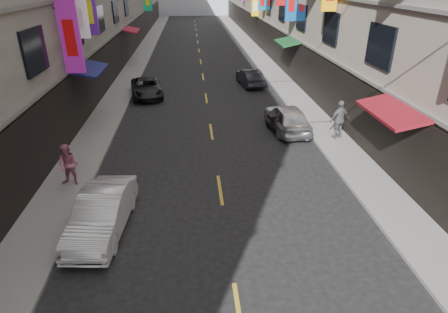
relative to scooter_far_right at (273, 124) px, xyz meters
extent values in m
cube|color=slate|center=(-9.23, 18.31, -0.38)|extent=(2.00, 90.00, 0.12)
cube|color=slate|center=(2.77, 18.31, -0.38)|extent=(2.00, 90.00, 0.12)
cube|color=black|center=(-10.18, 18.31, 1.06)|extent=(0.12, 85.50, 3.00)
cube|color=#66635E|center=(-10.17, 18.31, 2.76)|extent=(0.16, 90.00, 0.14)
cube|color=black|center=(3.72, 18.31, 1.06)|extent=(0.12, 85.50, 3.00)
cube|color=#66635E|center=(3.71, 18.31, 2.76)|extent=(0.16, 90.00, 0.14)
cube|color=#9F1D98|center=(-9.68, 0.49, 5.67)|extent=(0.89, 0.18, 5.80)
cylinder|color=black|center=(-9.73, 0.49, 5.67)|extent=(0.99, 0.08, 0.08)
cube|color=white|center=(-9.68, 2.38, 5.85)|extent=(0.90, 0.18, 3.50)
cylinder|color=black|center=(-9.73, 2.38, 5.85)|extent=(1.00, 0.08, 0.08)
cube|color=maroon|center=(3.07, -5.69, 2.56)|extent=(1.39, 3.20, 0.41)
cube|color=navy|center=(-9.53, 2.31, 2.56)|extent=(1.39, 3.20, 0.41)
cube|color=#144D23|center=(3.07, 10.31, 2.56)|extent=(1.39, 3.20, 0.41)
cube|color=maroon|center=(-9.53, 18.31, 2.56)|extent=(1.39, 3.20, 0.41)
cube|color=gold|center=(-3.23, -5.69, -0.44)|extent=(0.12, 2.20, 0.01)
cube|color=gold|center=(-3.23, 0.31, -0.44)|extent=(0.12, 2.20, 0.01)
cube|color=gold|center=(-3.23, 6.31, -0.44)|extent=(0.12, 2.20, 0.01)
cube|color=gold|center=(-3.23, 12.31, -0.44)|extent=(0.12, 2.20, 0.01)
cube|color=gold|center=(-3.23, 18.31, -0.44)|extent=(0.12, 2.20, 0.01)
cube|color=gold|center=(-3.23, 24.31, -0.44)|extent=(0.12, 2.20, 0.01)
cube|color=gold|center=(-3.23, 30.31, -0.44)|extent=(0.12, 2.20, 0.01)
cube|color=gold|center=(-3.23, 36.31, -0.44)|extent=(0.12, 2.20, 0.01)
cube|color=gold|center=(-3.23, 42.31, -0.44)|extent=(0.12, 2.20, 0.01)
cube|color=gold|center=(-3.23, 48.31, -0.44)|extent=(0.12, 2.20, 0.01)
cube|color=gold|center=(-3.23, 54.31, -0.44)|extent=(0.12, 2.20, 0.01)
cylinder|color=black|center=(0.13, -0.67, -0.19)|extent=(0.21, 0.51, 0.50)
cylinder|color=black|center=(-0.12, 0.61, -0.19)|extent=(0.21, 0.51, 0.50)
cube|color=black|center=(0.01, -0.03, -0.04)|extent=(0.54, 1.33, 0.18)
cube|color=black|center=(-0.04, 0.21, 0.31)|extent=(0.42, 0.60, 0.22)
cylinder|color=black|center=(0.11, -0.57, 0.26)|extent=(0.15, 0.36, 0.88)
cylinder|color=black|center=(0.11, -0.57, 0.61)|extent=(0.50, 0.15, 0.06)
imported|color=silver|center=(-7.15, -7.89, 0.22)|extent=(1.76, 4.12, 1.32)
imported|color=black|center=(-7.23, 7.10, 0.15)|extent=(2.64, 4.52, 1.18)
imported|color=silver|center=(0.77, 0.17, 0.26)|extent=(1.92, 4.23, 1.41)
imported|color=#27282F|center=(0.17, 9.36, 0.17)|extent=(1.77, 3.86, 1.23)
imported|color=#C06580|center=(-8.94, -4.94, 0.50)|extent=(0.89, 0.70, 1.64)
imported|color=slate|center=(2.99, -1.37, 0.64)|extent=(1.27, 0.96, 1.92)
camera|label=1|loc=(-4.16, -18.06, 6.97)|focal=30.00mm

